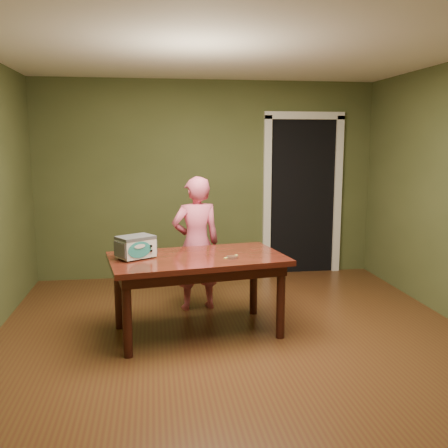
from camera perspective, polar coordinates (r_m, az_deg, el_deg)
The scene contains 8 objects.
floor at distance 4.55m, azimuth 1.88°, elevation -13.98°, with size 5.00×5.00×0.00m, color #4F3216.
room_shell at distance 4.18m, azimuth 2.01°, elevation 8.07°, with size 4.52×5.02×2.61m.
doorway at distance 7.22m, azimuth 8.25°, elevation 3.34°, with size 1.10×0.66×2.25m.
dining_table at distance 4.68m, azimuth -3.07°, elevation -4.88°, with size 1.73×1.15×0.75m.
toy_oven at distance 4.62m, azimuth -10.06°, elevation -2.51°, with size 0.39×0.36×0.21m.
baking_pan at distance 4.57m, azimuth 0.92°, elevation -3.79°, with size 0.10×0.10×0.02m.
spatula at distance 4.61m, azimuth 0.81°, elevation -3.76°, with size 0.18×0.03×0.01m, color #D2D05B.
child at distance 5.37m, azimuth -3.19°, elevation -2.24°, with size 0.53×0.35×1.44m, color #E35D7E.
Camera 1 is at (-0.74, -4.11, 1.80)m, focal length 40.00 mm.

